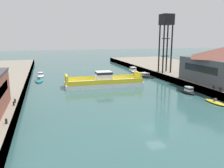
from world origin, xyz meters
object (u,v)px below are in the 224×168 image
object	(u,v)px
moored_boat_mid_right	(40,75)
moored_boat_far_left	(133,70)
chain_ferry	(104,82)
crane_tower	(166,26)
moored_boat_mid_left	(215,102)
moored_boat_near_right	(145,75)
moored_boat_near_left	(39,80)
warehouse_shed	(222,65)
moored_boat_far_right	(188,91)

from	to	relation	value
moored_boat_mid_right	moored_boat_far_left	distance (m)	32.46
chain_ferry	crane_tower	xyz separation A→B (m)	(21.34, 7.21, 14.43)
crane_tower	moored_boat_mid_right	bearing A→B (deg)	160.14
moored_boat_mid_left	moored_boat_near_right	bearing A→B (deg)	90.03
moored_boat_near_left	moored_boat_far_left	xyz separation A→B (m)	(32.80, 9.27, 0.38)
moored_boat_near_right	moored_boat_far_left	world-z (taller)	moored_boat_far_left
chain_ferry	warehouse_shed	size ratio (longest dim) A/B	1.17
moored_boat_far_left	moored_boat_near_left	bearing A→B (deg)	-164.21
crane_tower	moored_boat_far_left	bearing A→B (deg)	108.05
crane_tower	warehouse_shed	bearing A→B (deg)	-75.53
moored_boat_mid_left	warehouse_shed	xyz separation A→B (m)	(9.62, 9.84, 5.68)
chain_ferry	moored_boat_near_right	distance (m)	19.78
moored_boat_near_left	crane_tower	world-z (taller)	crane_tower
moored_boat_near_right	moored_boat_mid_right	world-z (taller)	moored_boat_mid_right
moored_boat_mid_left	moored_boat_mid_right	distance (m)	52.99
moored_boat_mid_right	moored_boat_near_right	bearing A→B (deg)	-16.89
chain_ferry	moored_boat_near_left	world-z (taller)	chain_ferry
moored_boat_mid_right	moored_boat_far_left	size ratio (longest dim) A/B	0.70
moored_boat_near_right	warehouse_shed	xyz separation A→B (m)	(9.64, -22.35, 5.51)
moored_boat_far_right	crane_tower	bearing A→B (deg)	75.99
moored_boat_near_left	chain_ferry	bearing A→B (deg)	-37.18
warehouse_shed	moored_boat_near_right	bearing A→B (deg)	113.33
moored_boat_near_left	crane_tower	xyz separation A→B (m)	(37.45, -5.00, 15.34)
chain_ferry	warehouse_shed	distance (m)	29.01
moored_boat_near_left	moored_boat_far_right	world-z (taller)	moored_boat_far_right
chain_ferry	moored_boat_far_right	xyz separation A→B (m)	(16.33, -12.89, -0.56)
moored_boat_near_left	crane_tower	bearing A→B (deg)	-7.61
moored_boat_far_left	chain_ferry	bearing A→B (deg)	-127.84
moored_boat_near_left	moored_boat_mid_left	world-z (taller)	moored_boat_mid_left
moored_boat_far_left	moored_boat_far_right	xyz separation A→B (m)	(-0.36, -34.38, -0.03)
warehouse_shed	crane_tower	xyz separation A→B (m)	(-4.84, 18.75, 9.65)
chain_ferry	moored_boat_far_left	distance (m)	27.21
moored_boat_mid_left	moored_boat_near_left	bearing A→B (deg)	134.20
chain_ferry	moored_boat_near_left	distance (m)	20.24
moored_boat_mid_right	moored_boat_far_right	size ratio (longest dim) A/B	1.17
moored_boat_far_left	crane_tower	distance (m)	21.19
chain_ferry	warehouse_shed	xyz separation A→B (m)	(26.18, -11.54, 4.77)
moored_boat_far_right	crane_tower	size ratio (longest dim) A/B	0.29
chain_ferry	moored_boat_far_right	world-z (taller)	chain_ferry
moored_boat_far_right	moored_boat_near_right	bearing A→B (deg)	89.47
moored_boat_near_left	moored_boat_near_right	bearing A→B (deg)	-2.48
moored_boat_mid_left	moored_boat_far_right	distance (m)	8.50
moored_boat_mid_left	moored_boat_far_left	world-z (taller)	moored_boat_far_left
moored_boat_near_right	moored_boat_far_right	xyz separation A→B (m)	(-0.22, -23.70, 0.18)
moored_boat_mid_left	moored_boat_mid_right	bearing A→B (deg)	127.58
moored_boat_far_right	warehouse_shed	distance (m)	11.29
moored_boat_far_left	warehouse_shed	xyz separation A→B (m)	(9.49, -33.03, 5.30)
moored_boat_mid_left	crane_tower	bearing A→B (deg)	80.51
moored_boat_mid_right	warehouse_shed	world-z (taller)	warehouse_shed
moored_boat_near_right	moored_boat_far_right	world-z (taller)	moored_boat_far_right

